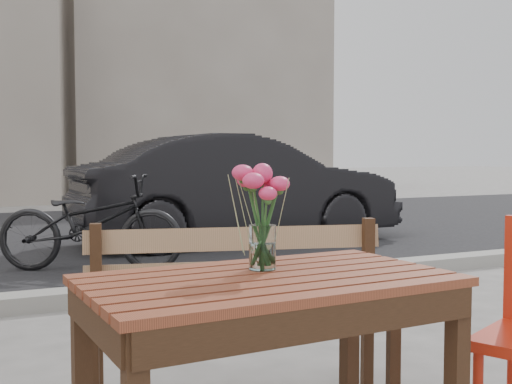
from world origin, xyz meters
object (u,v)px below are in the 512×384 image
Objects in this scene: main_table at (269,312)px; parked_car at (237,189)px; bicycle at (91,223)px; main_vase at (262,204)px.

main_table is 5.96m from parked_car.
main_table is at bearing -155.89° from bicycle.
parked_car is (2.31, 5.50, 0.07)m from main_table.
parked_car reaches higher than main_vase.
main_vase is at bearing -155.56° from bicycle.
main_table is at bearing -105.62° from main_vase.
bicycle is at bearing 86.88° from main_vase.
bicycle is at bearing 120.90° from parked_car.
parked_car is 2.32× the size of bicycle.
main_vase is at bearing 156.74° from parked_car.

